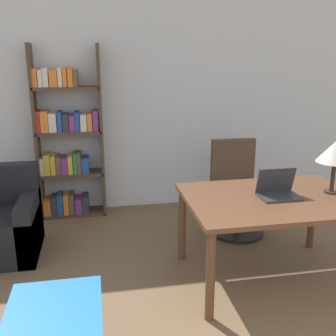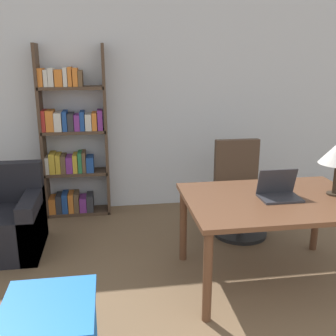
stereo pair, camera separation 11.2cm
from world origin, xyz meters
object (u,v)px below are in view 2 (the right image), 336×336
at_px(side_table_blue, 49,317).
at_px(bookshelf, 72,143).
at_px(desk, 273,208).
at_px(office_chair, 239,194).
at_px(armchair, 5,224).
at_px(laptop, 279,192).

height_order(side_table_blue, bookshelf, bookshelf).
distance_m(desk, bookshelf, 2.61).
relative_size(office_chair, armchair, 1.20).
bearing_deg(desk, laptop, 11.33).
bearing_deg(bookshelf, side_table_blue, -88.78).
bearing_deg(side_table_blue, bookshelf, 91.22).
height_order(office_chair, bookshelf, bookshelf).
bearing_deg(laptop, armchair, 159.69).
distance_m(side_table_blue, armchair, 1.94).
bearing_deg(side_table_blue, office_chair, 46.31).
xyz_separation_m(desk, bookshelf, (-1.82, 1.86, 0.24)).
distance_m(desk, office_chair, 1.04).
bearing_deg(laptop, bookshelf, 135.22).
relative_size(office_chair, bookshelf, 0.50).
bearing_deg(armchair, laptop, -20.31).
bearing_deg(desk, armchair, 159.19).
relative_size(desk, bookshelf, 0.72).
bearing_deg(bookshelf, desk, -45.56).
xyz_separation_m(laptop, office_chair, (0.01, 1.01, -0.37)).
height_order(desk, bookshelf, bookshelf).
distance_m(laptop, office_chair, 1.07).
bearing_deg(side_table_blue, laptop, 26.31).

